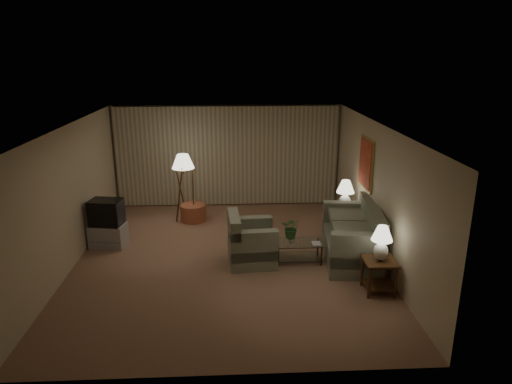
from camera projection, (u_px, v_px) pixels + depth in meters
The scene contains 16 objects.
ground at pixel (227, 258), 9.28m from camera, with size 7.00×7.00×0.00m, color #966E52.
room_shell at pixel (227, 158), 10.20m from camera, with size 6.04×7.02×2.72m.
sofa at pixel (351, 238), 9.16m from camera, with size 2.24×1.48×0.89m.
armchair at pixel (252, 243), 9.02m from camera, with size 1.08×1.04×0.80m.
side_table_near at pixel (379, 270), 7.89m from camera, with size 0.55×0.55×0.60m.
side_table_far at pixel (344, 218), 10.38m from camera, with size 0.46×0.39×0.60m.
table_lamp_near at pixel (382, 240), 7.73m from camera, with size 0.36×0.36×0.63m.
table_lamp_far at pixel (345, 192), 10.20m from camera, with size 0.40×0.40×0.69m.
coffee_table at pixel (299, 249), 9.07m from camera, with size 0.99×0.54×0.41m.
tv_cabinet at pixel (109, 235), 9.79m from camera, with size 0.80×0.58×0.50m, color #B1B1B3.
crt_tv at pixel (106, 212), 9.63m from camera, with size 0.71×0.56×0.55m, color black.
floor_lamp at pixel (184, 186), 11.14m from camera, with size 0.54×0.54×1.67m.
ottoman at pixel (193, 213), 11.28m from camera, with size 0.62×0.62×0.42m, color #B1573B.
vase at pixel (291, 239), 9.00m from camera, with size 0.14×0.14×0.15m, color white.
flowers at pixel (292, 225), 8.91m from camera, with size 0.39×0.33×0.43m, color #346C30.
book at pixel (312, 244), 8.94m from camera, with size 0.17×0.23×0.02m, color olive.
Camera 1 is at (0.15, -8.48, 4.05)m, focal length 32.00 mm.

